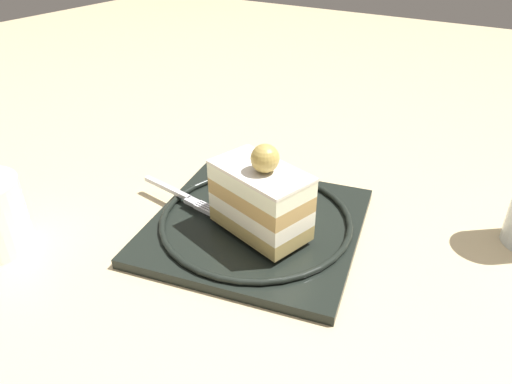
% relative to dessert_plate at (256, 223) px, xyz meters
% --- Properties ---
extents(ground_plane, '(2.40, 2.40, 0.00)m').
position_rel_dessert_plate_xyz_m(ground_plane, '(0.01, -0.01, -0.01)').
color(ground_plane, '#D2BB8C').
extents(dessert_plate, '(0.25, 0.25, 0.02)m').
position_rel_dessert_plate_xyz_m(dessert_plate, '(0.00, 0.00, 0.00)').
color(dessert_plate, black).
rests_on(dessert_plate, ground_plane).
extents(cake_slice, '(0.08, 0.11, 0.10)m').
position_rel_dessert_plate_xyz_m(cake_slice, '(0.02, 0.02, 0.05)').
color(cake_slice, tan).
rests_on(cake_slice, dessert_plate).
extents(fork, '(0.02, 0.12, 0.00)m').
position_rel_dessert_plate_xyz_m(fork, '(0.01, -0.09, 0.01)').
color(fork, silver).
rests_on(fork, dessert_plate).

